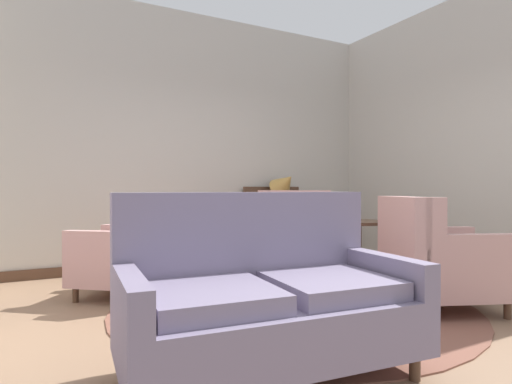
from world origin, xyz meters
TOP-DOWN VIEW (x-y plane):
  - ground at (0.00, 0.00)m, footprint 7.37×7.37m
  - wall_back at (0.00, 2.63)m, footprint 5.41×0.08m
  - wall_right at (2.63, 0.79)m, footprint 0.08×3.68m
  - baseboard_back at (0.00, 2.58)m, footprint 5.25×0.03m
  - area_rug at (0.00, 0.30)m, footprint 3.13×3.13m
  - coffee_table at (-0.21, 0.21)m, footprint 0.91×0.91m
  - porcelain_vase at (-0.23, 0.22)m, footprint 0.19×0.19m
  - settee at (-0.89, -0.81)m, footprint 1.67×0.96m
  - armchair_beside_settee at (-1.17, 1.27)m, footprint 1.13×1.11m
  - armchair_back_corner at (0.53, 1.15)m, footprint 1.05×1.11m
  - armchair_near_window at (0.99, -0.41)m, footprint 1.10×1.01m
  - side_table at (1.03, 0.60)m, footprint 0.60×0.60m
  - sideboard at (1.07, 2.34)m, footprint 0.92×0.39m
  - gramophone at (1.12, 2.25)m, footprint 0.42×0.50m

SIDE VIEW (x-z plane):
  - ground at x=0.00m, z-range 0.00..0.00m
  - area_rug at x=0.00m, z-range 0.00..0.01m
  - baseboard_back at x=0.00m, z-range 0.00..0.12m
  - coffee_table at x=-0.21m, z-range 0.15..0.59m
  - settee at x=-0.89m, z-range -0.09..0.92m
  - armchair_beside_settee at x=-1.17m, z-range -0.06..0.89m
  - armchair_near_window at x=0.99m, z-range -0.06..0.91m
  - side_table at x=1.03m, z-range 0.08..0.77m
  - armchair_back_corner at x=0.53m, z-range -0.08..0.94m
  - sideboard at x=1.07m, z-range -0.06..1.01m
  - porcelain_vase at x=-0.23m, z-range 0.43..0.75m
  - gramophone at x=1.12m, z-range 0.82..1.33m
  - wall_back at x=0.00m, z-range 0.00..3.40m
  - wall_right at x=2.63m, z-range 0.00..3.40m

